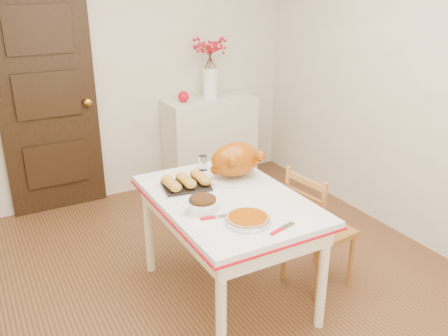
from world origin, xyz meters
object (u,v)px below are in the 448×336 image
sideboard (210,142)px  kitchen_table (228,248)px  chair_oak (320,227)px  turkey_platter (235,161)px  pumpkin_pie (248,218)px

sideboard → kitchen_table: (-0.80, -1.80, -0.08)m
chair_oak → kitchen_table: bearing=69.3°
kitchen_table → chair_oak: size_ratio=1.44×
turkey_platter → chair_oak: bearing=-45.8°
chair_oak → pumpkin_pie: (-0.71, -0.19, 0.34)m
kitchen_table → turkey_platter: turkey_platter is taller
chair_oak → turkey_platter: size_ratio=2.16×
turkey_platter → kitchen_table: bearing=-133.9°
chair_oak → pumpkin_pie: 0.81m
kitchen_table → chair_oak: chair_oak is taller
sideboard → pumpkin_pie: bearing=-112.1°
sideboard → turkey_platter: turkey_platter is taller
kitchen_table → turkey_platter: (0.19, 0.23, 0.51)m
chair_oak → turkey_platter: (-0.45, 0.39, 0.44)m
sideboard → pumpkin_pie: (-0.88, -2.15, 0.32)m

